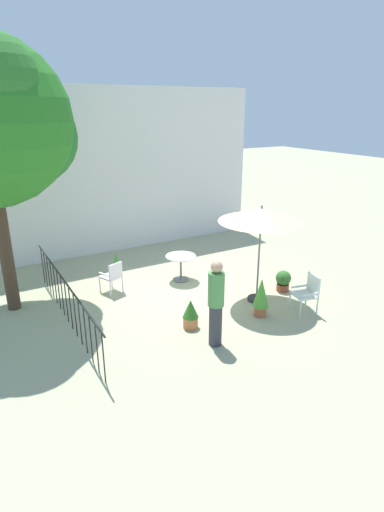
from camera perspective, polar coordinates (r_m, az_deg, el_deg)
ground_plane at (r=10.64m, az=-0.64°, el=-5.08°), size 60.00×60.00×0.00m
villa_facade at (r=13.62m, az=-9.64°, el=11.47°), size 9.33×0.30×5.10m
terrace_railing at (r=9.38m, az=-17.07°, el=-5.04°), size 0.03×5.34×1.01m
patio_umbrella_0 at (r=9.62m, az=9.54°, el=5.48°), size 1.99×1.99×2.39m
cafe_table_0 at (r=11.21m, az=-1.56°, el=-0.97°), size 0.83×0.83×0.71m
patio_chair_0 at (r=10.65m, az=-10.93°, el=-2.61°), size 0.57×0.58×0.83m
patio_chair_1 at (r=9.84m, az=15.70°, el=-4.72°), size 0.57×0.58×0.91m
potted_plant_0 at (r=10.90m, az=12.48°, el=-3.30°), size 0.39×0.39×0.55m
potted_plant_1 at (r=9.45m, az=9.51°, el=-5.47°), size 0.37×0.37×0.91m
potted_plant_2 at (r=8.90m, az=-0.20°, el=-7.94°), size 0.35×0.35×0.66m
potted_plant_3 at (r=11.76m, az=-10.39°, el=-1.07°), size 0.22×0.22×0.67m
standing_person at (r=8.05m, az=3.32°, el=-6.39°), size 0.45×0.45×1.79m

